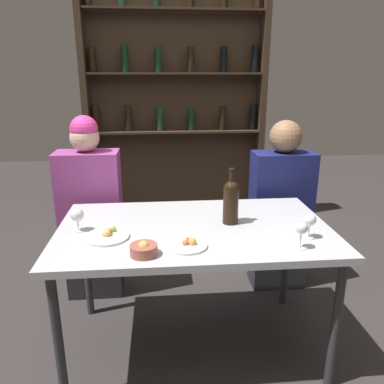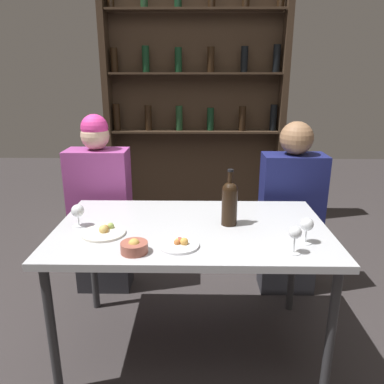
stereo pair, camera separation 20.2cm
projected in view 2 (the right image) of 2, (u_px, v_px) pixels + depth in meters
ground_plane at (192, 344)px, 2.17m from camera, size 10.00×10.00×0.00m
dining_table at (192, 237)px, 1.97m from camera, size 1.41×0.83×0.74m
wine_rack_wall at (195, 105)px, 3.70m from camera, size 1.77×0.21×2.32m
wine_bottle at (230, 201)px, 1.94m from camera, size 0.08×0.08×0.30m
wine_glass_0 at (307, 225)px, 1.73m from camera, size 0.06×0.06×0.12m
wine_glass_1 at (78, 211)px, 1.93m from camera, size 0.07×0.07×0.12m
wine_glass_2 at (295, 234)px, 1.63m from camera, size 0.06×0.06×0.13m
food_plate_0 at (179, 244)px, 1.72m from camera, size 0.19×0.19×0.04m
food_plate_1 at (104, 232)px, 1.86m from camera, size 0.22×0.22×0.05m
snack_bowl at (134, 247)px, 1.66m from camera, size 0.12×0.12×0.07m
seated_person_left at (101, 210)px, 2.59m from camera, size 0.41×0.22×1.25m
seated_person_right at (290, 214)px, 2.58m from camera, size 0.41×0.22×1.21m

